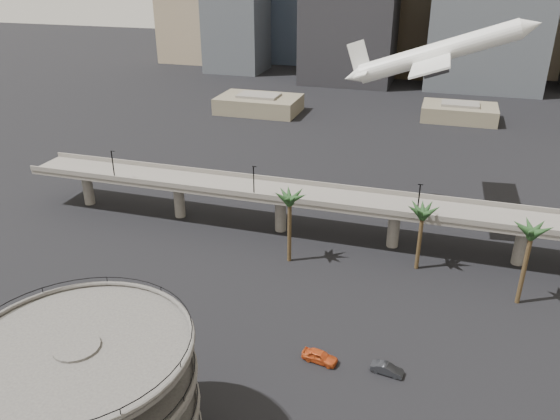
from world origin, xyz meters
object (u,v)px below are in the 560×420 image
(car_a, at_px, (320,356))
(car_b, at_px, (387,369))
(overpass, at_px, (336,203))
(parking_ramp, at_px, (87,398))
(airborne_jet, at_px, (436,54))

(car_a, distance_m, car_b, 8.93)
(overpass, relative_size, car_b, 30.46)
(parking_ramp, distance_m, airborne_jet, 81.61)
(overpass, distance_m, car_b, 38.69)
(parking_ramp, distance_m, car_a, 31.11)
(overpass, distance_m, car_a, 36.61)
(parking_ramp, xyz_separation_m, car_b, (27.35, 23.69, -9.13))
(overpass, bearing_deg, car_a, -81.32)
(car_b, bearing_deg, parking_ramp, 138.15)
(overpass, xyz_separation_m, car_b, (14.35, -35.31, -6.64))
(airborne_jet, height_order, car_a, airborne_jet)
(parking_ramp, height_order, airborne_jet, airborne_jet)
(overpass, height_order, car_b, overpass)
(airborne_jet, distance_m, car_b, 59.24)
(parking_ramp, bearing_deg, car_a, 51.75)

